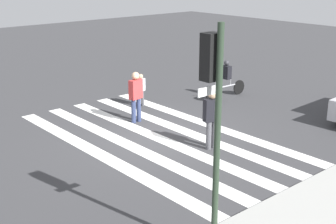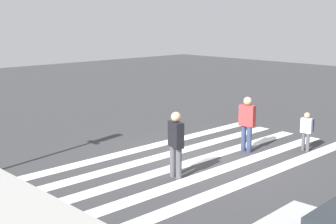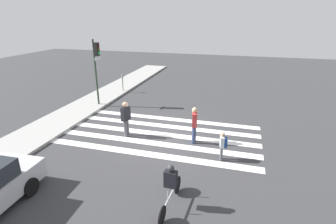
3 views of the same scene
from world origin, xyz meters
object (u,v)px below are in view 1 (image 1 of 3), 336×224
traffic_light (213,97)px  pedestrian_adult_blue_shirt (140,87)px  pedestrian_child_with_backpack (212,116)px  pedestrian_adult_yellow_jacket (136,94)px  cyclist_mid_street (226,77)px

traffic_light → pedestrian_adult_blue_shirt: traffic_light is taller
traffic_light → pedestrian_adult_blue_shirt: 10.23m
pedestrian_child_with_backpack → pedestrian_adult_blue_shirt: (-1.10, -4.94, -0.28)m
pedestrian_adult_yellow_jacket → cyclist_mid_street: 4.79m
traffic_light → pedestrian_adult_blue_shirt: (-4.97, -8.63, -2.36)m
pedestrian_adult_blue_shirt → cyclist_mid_street: 3.71m
traffic_light → pedestrian_adult_blue_shirt: bearing=-119.9°
traffic_light → pedestrian_adult_yellow_jacket: 8.30m
traffic_light → pedestrian_adult_blue_shirt: size_ratio=3.43×
traffic_light → cyclist_mid_street: (-8.43, -7.29, -2.26)m
pedestrian_adult_blue_shirt → pedestrian_adult_yellow_jacket: 1.99m
traffic_light → pedestrian_adult_yellow_jacket: size_ratio=2.46×
pedestrian_child_with_backpack → cyclist_mid_street: (-4.57, -3.60, -0.18)m
pedestrian_child_with_backpack → pedestrian_adult_blue_shirt: size_ratio=1.42×
pedestrian_child_with_backpack → pedestrian_adult_yellow_jacket: 3.48m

